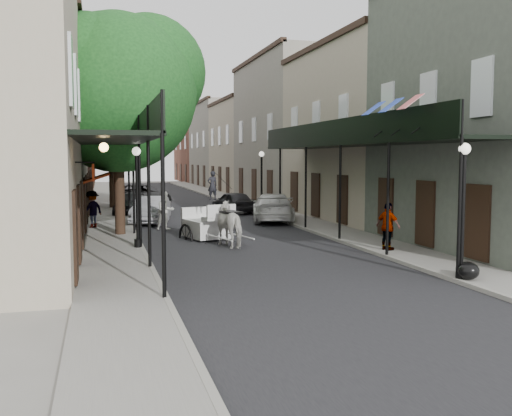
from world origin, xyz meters
TOP-DOWN VIEW (x-y plane):
  - ground at (0.00, 0.00)m, footprint 140.00×140.00m
  - road at (0.00, 20.00)m, footprint 8.00×90.00m
  - sidewalk_left at (-5.00, 20.00)m, footprint 2.20×90.00m
  - sidewalk_right at (5.00, 20.00)m, footprint 2.20×90.00m
  - building_row_left at (-8.60, 30.00)m, footprint 5.00×80.00m
  - building_row_right at (8.60, 30.00)m, footprint 5.00×80.00m
  - gallery_left at (-4.79, 6.98)m, footprint 2.20×18.05m
  - gallery_right at (4.79, 6.98)m, footprint 2.20×18.05m
  - tree_near at (-4.20, 10.18)m, footprint 7.31×6.80m
  - tree_far at (-4.25, 24.18)m, footprint 6.45×6.00m
  - lamppost_right_near at (4.10, -2.00)m, footprint 0.32×0.32m
  - lamppost_left at (-4.10, 6.00)m, footprint 0.32×0.32m
  - lamppost_right_far at (4.10, 18.00)m, footprint 0.32×0.32m
  - horse at (-0.49, 6.00)m, footprint 1.45×2.24m
  - carriage at (-1.21, 8.63)m, footprint 2.22×2.86m
  - pedestrian_walking at (-2.43, 11.82)m, footprint 1.07×0.95m
  - pedestrian_sidewalk_left at (-5.80, 12.69)m, footprint 1.28×1.25m
  - pedestrian_sidewalk_right at (4.52, 2.91)m, footprint 0.80×1.09m
  - car_left_near at (-3.60, 19.70)m, footprint 2.63×4.48m
  - car_left_mid at (-2.86, 14.86)m, footprint 2.56×4.51m
  - car_left_far at (-2.60, 25.39)m, footprint 4.31×6.21m
  - car_right_near at (3.60, 14.00)m, footprint 3.42×5.63m
  - car_right_far at (2.60, 19.28)m, footprint 2.33×4.23m
  - trash_bags at (4.32, -2.03)m, footprint 0.84×0.99m

SIDE VIEW (x-z plane):
  - ground at x=0.00m, z-range 0.00..0.00m
  - road at x=0.00m, z-range 0.00..0.01m
  - sidewalk_left at x=-5.00m, z-range 0.00..0.12m
  - sidewalk_right at x=5.00m, z-range 0.00..0.12m
  - trash_bags at x=4.32m, z-range 0.10..0.59m
  - car_right_far at x=2.60m, z-range 0.00..1.36m
  - car_left_mid at x=-2.86m, z-range 0.00..1.41m
  - car_left_near at x=-3.60m, z-range 0.00..1.43m
  - car_right_near at x=3.60m, z-range 0.00..1.53m
  - car_left_far at x=-2.60m, z-range 0.00..1.58m
  - horse at x=-0.49m, z-range 0.00..1.75m
  - pedestrian_walking at x=-2.43m, z-range 0.00..1.84m
  - pedestrian_sidewalk_right at x=4.52m, z-range 0.12..1.84m
  - pedestrian_sidewalk_left at x=-5.80m, z-range 0.12..1.88m
  - carriage at x=-1.21m, z-range -0.33..2.60m
  - lamppost_right_near at x=4.10m, z-range 0.19..3.90m
  - lamppost_left at x=-4.10m, z-range 0.19..3.90m
  - lamppost_right_far at x=4.10m, z-range 0.19..3.90m
  - gallery_left at x=-4.79m, z-range 1.61..6.49m
  - gallery_right at x=4.79m, z-range 1.61..6.49m
  - building_row_left at x=-8.60m, z-range 0.00..10.50m
  - building_row_right at x=8.60m, z-range 0.00..10.50m
  - tree_far at x=-4.25m, z-range 1.53..10.14m
  - tree_near at x=-4.20m, z-range 1.67..11.30m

